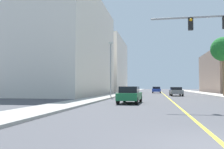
% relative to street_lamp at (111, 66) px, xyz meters
% --- Properties ---
extents(ground, '(192.00, 192.00, 0.00)m').
position_rel_street_lamp_xyz_m(ground, '(7.52, 16.47, -4.23)').
color(ground, '#47474C').
extents(sidewalk_left, '(2.94, 168.00, 0.15)m').
position_rel_street_lamp_xyz_m(sidewalk_left, '(-0.97, 16.47, -4.15)').
color(sidewalk_left, '#9E9B93').
rests_on(sidewalk_left, ground).
extents(sidewalk_right, '(2.94, 168.00, 0.15)m').
position_rel_street_lamp_xyz_m(sidewalk_right, '(16.02, 16.47, -4.15)').
color(sidewalk_right, beige).
rests_on(sidewalk_right, ground).
extents(lane_marking_center, '(0.16, 144.00, 0.01)m').
position_rel_street_lamp_xyz_m(lane_marking_center, '(7.52, 16.47, -4.23)').
color(lane_marking_center, yellow).
rests_on(lane_marking_center, ground).
extents(building_left_near, '(12.60, 27.10, 16.92)m').
position_rel_street_lamp_xyz_m(building_left_near, '(-9.75, 9.03, 4.23)').
color(building_left_near, silver).
rests_on(building_left_near, ground).
extents(building_left_far, '(12.68, 23.38, 15.55)m').
position_rel_street_lamp_xyz_m(building_left_far, '(-9.79, 39.48, 3.55)').
color(building_left_far, silver).
rests_on(building_left_far, ground).
extents(street_lamp, '(0.56, 0.28, 7.32)m').
position_rel_street_lamp_xyz_m(street_lamp, '(0.00, 0.00, 0.00)').
color(street_lamp, gray).
rests_on(street_lamp, sidewalk_left).
extents(palm_far, '(3.51, 3.51, 8.51)m').
position_rel_street_lamp_xyz_m(palm_far, '(15.62, 5.10, 2.60)').
color(palm_far, brown).
rests_on(palm_far, sidewalk_right).
extents(car_gray, '(1.91, 4.16, 1.39)m').
position_rel_street_lamp_xyz_m(car_gray, '(9.12, 7.34, -3.49)').
color(car_gray, slate).
rests_on(car_gray, ground).
extents(car_blue, '(1.98, 4.20, 1.43)m').
position_rel_street_lamp_xyz_m(car_blue, '(6.21, 24.17, -3.49)').
color(car_blue, '#1E389E').
rests_on(car_blue, ground).
extents(car_green, '(1.93, 4.48, 1.49)m').
position_rel_street_lamp_xyz_m(car_green, '(3.64, -10.51, -3.47)').
color(car_green, '#196638').
rests_on(car_green, ground).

